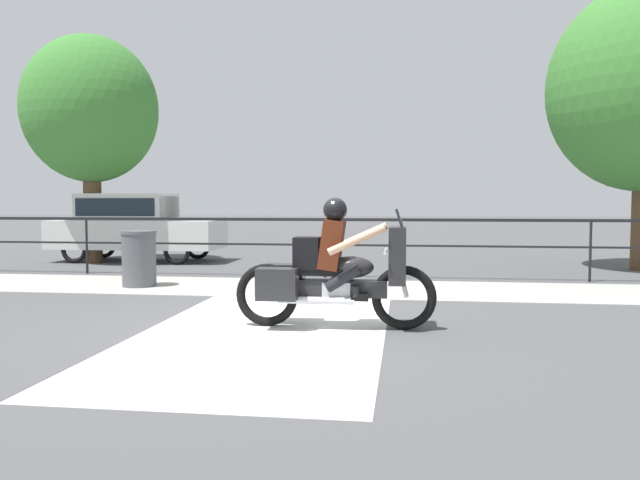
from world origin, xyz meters
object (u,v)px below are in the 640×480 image
(parked_car, at_px, (134,223))
(motorcycle, at_px, (334,271))
(tree_behind_car, at_px, (91,110))
(trash_bin, at_px, (139,259))

(parked_car, bearing_deg, motorcycle, -54.21)
(parked_car, height_order, tree_behind_car, tree_behind_car)
(motorcycle, bearing_deg, tree_behind_car, 136.96)
(motorcycle, relative_size, tree_behind_car, 0.43)
(parked_car, xyz_separation_m, trash_bin, (2.16, -4.59, -0.46))
(parked_car, distance_m, tree_behind_car, 2.99)
(motorcycle, xyz_separation_m, trash_bin, (-3.88, 3.18, -0.18))
(tree_behind_car, bearing_deg, parked_car, 27.78)
(motorcycle, distance_m, trash_bin, 5.02)
(tree_behind_car, bearing_deg, motorcycle, -46.56)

